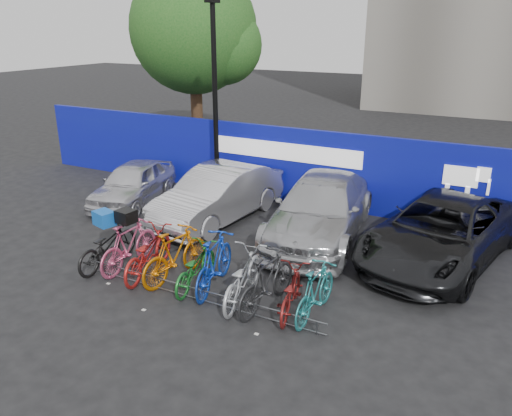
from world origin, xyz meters
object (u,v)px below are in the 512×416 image
Objects in this scene: bike_4 at (195,267)px; bike_7 at (267,281)px; bike_rack at (199,294)px; car_3 at (442,231)px; bike_5 at (214,263)px; bike_8 at (290,292)px; lamppost at (215,97)px; bike_6 at (242,277)px; car_0 at (133,183)px; bike_3 at (175,255)px; bike_9 at (315,292)px; bike_1 at (129,245)px; car_2 at (321,208)px; car_1 at (218,195)px; bike_2 at (148,252)px; bike_0 at (107,245)px; tree at (199,33)px.

bike_7 is (1.76, -0.07, 0.13)m from bike_4.
car_3 reaches higher than bike_rack.
bike_5 reaches higher than bike_8.
bike_6 is (3.97, -5.54, -2.74)m from lamppost.
bike_7 is at bearing -41.90° from car_0.
bike_3 is at bearing -52.57° from car_0.
bike_9 reaches higher than bike_4.
car_2 is at bearing -130.38° from bike_1.
bike_1 is 1.07× the size of bike_9.
car_1 is at bearing -57.92° from lamppost.
bike_1 is 0.95× the size of bike_6.
bike_4 is at bearing -10.65° from bike_6.
car_2 is at bearing -21.06° from lamppost.
bike_3 is at bearing -8.16° from bike_5.
bike_5 is 1.35m from bike_7.
bike_5 is 2.32m from bike_9.
bike_6 is (2.46, -0.04, -0.00)m from bike_2.
car_2 is 2.76× the size of bike_0.
tree is 3.88× the size of bike_3.
car_2 is 3.06× the size of bike_4.
bike_7 is (8.13, -10.21, -4.48)m from tree.
bike_5 is (2.28, 0.08, 0.04)m from bike_1.
bike_3 is (0.71, 0.08, 0.07)m from bike_2.
bike_rack is at bearing -57.55° from tree.
bike_4 is at bearing 4.32° from bike_5.
car_2 is at bearing -168.27° from car_3.
bike_8 is (4.10, -0.04, -0.13)m from bike_1.
lamppost is 3.01× the size of bike_6.
car_2 reaches higher than bike_4.
car_1 is at bearing 177.58° from car_2.
lamppost reaches higher than bike_0.
bike_5 is at bearing -171.66° from bike_4.
car_0 is 7.58m from bike_7.
bike_rack is 1.80m from bike_2.
bike_6 is (0.76, -0.16, -0.08)m from bike_5.
bike_6 is at bearing 30.62° from bike_rack.
car_3 is 2.67× the size of bike_6.
bike_6 reaches higher than bike_rack.
car_3 is (4.12, 4.29, 0.59)m from bike_rack.
bike_2 is at bearing -6.14° from bike_5.
tree reaches higher than car_0.
car_1 is 3.66m from bike_2.
bike_9 is (4.02, 0.08, 0.00)m from bike_2.
bike_7 is at bearing 11.17° from bike_9.
car_2 is 3.09m from car_3.
bike_0 is 4.65m from bike_8.
car_3 is (9.35, 0.09, 0.10)m from car_0.
tree is 1.39× the size of bike_rack.
car_1 reaches higher than bike_3.
bike_8 is at bearing -36.82° from car_1.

